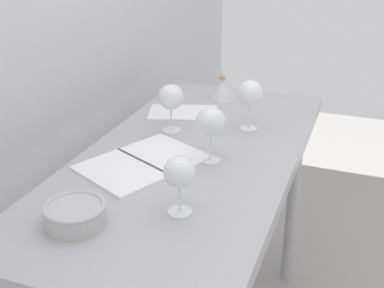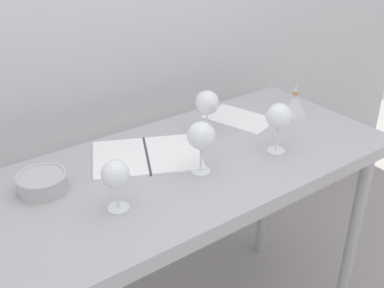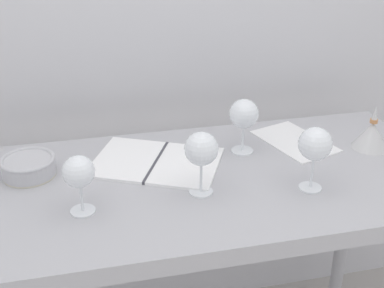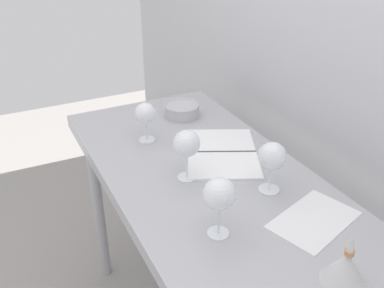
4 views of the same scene
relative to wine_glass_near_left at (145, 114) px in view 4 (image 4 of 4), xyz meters
The scene contains 10 objects.
back_wall 0.74m from the wine_glass_near_left, 60.58° to the left, with size 3.80×0.04×2.60m, color silver.
steel_counter 0.41m from the wine_glass_near_left, 16.20° to the left, with size 1.40×0.65×0.90m.
wine_glass_near_left is the anchor object (origin of this frame).
wine_glass_near_right 0.60m from the wine_glass_near_left, ahead, with size 0.09×0.09×0.18m.
wine_glass_near_center 0.31m from the wine_glass_near_left, ahead, with size 0.09×0.09×0.17m.
wine_glass_far_right 0.54m from the wine_glass_near_left, 24.55° to the left, with size 0.09×0.09×0.17m.
open_notebook 0.32m from the wine_glass_near_left, 43.19° to the left, with size 0.44×0.38×0.01m.
tasting_sheet_upper 0.73m from the wine_glass_near_left, 20.41° to the left, with size 0.16×0.26×0.00m, color white.
tasting_bowl 0.27m from the wine_glass_near_left, 122.52° to the left, with size 0.15×0.15×0.06m.
decanter_funnel 0.90m from the wine_glass_near_left, 10.22° to the left, with size 0.11×0.11×0.14m.
Camera 4 is at (1.06, -0.61, 1.69)m, focal length 40.29 mm.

